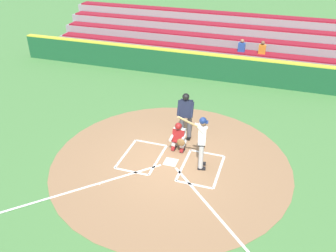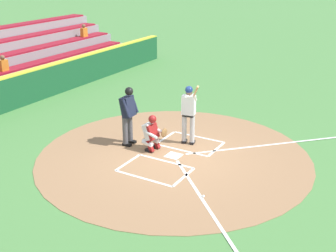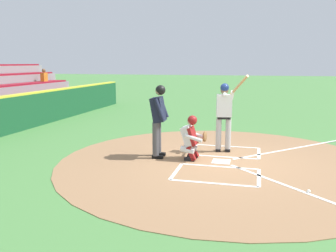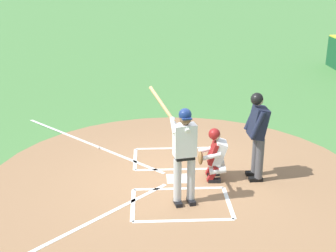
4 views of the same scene
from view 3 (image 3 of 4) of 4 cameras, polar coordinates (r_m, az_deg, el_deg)
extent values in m
plane|color=#4C8442|center=(8.85, 8.59, -5.77)|extent=(120.00, 120.00, 0.00)
cylinder|color=#99704C|center=(8.85, 8.59, -5.73)|extent=(8.00, 8.00, 0.01)
cube|color=white|center=(8.84, 8.59, -5.67)|extent=(0.44, 0.44, 0.01)
cube|color=white|center=(9.97, 4.04, -3.76)|extent=(1.20, 0.08, 0.01)
cube|color=white|center=(9.82, 14.45, -4.28)|extent=(1.20, 0.08, 0.01)
cube|color=white|center=(9.28, 8.87, -4.93)|extent=(0.08, 1.80, 0.01)
cube|color=white|center=(10.44, 9.50, -3.24)|extent=(0.08, 1.80, 0.01)
cube|color=white|center=(7.98, 1.34, -7.31)|extent=(1.20, 0.08, 0.01)
cube|color=white|center=(7.81, 14.46, -8.06)|extent=(1.20, 0.08, 0.01)
cube|color=white|center=(8.41, 8.28, -6.49)|extent=(0.08, 1.80, 0.01)
cube|color=white|center=(7.28, 7.27, -9.16)|extent=(0.08, 1.80, 0.01)
cube|color=white|center=(6.94, 24.60, -11.03)|extent=(3.73, 3.73, 0.01)
cube|color=white|center=(10.92, 20.76, -3.17)|extent=(3.73, 3.73, 0.01)
cylinder|color=#BCBCBC|center=(9.71, 8.16, -1.29)|extent=(0.15, 0.15, 0.84)
cube|color=black|center=(9.85, 8.08, -3.84)|extent=(0.28, 0.17, 0.09)
cylinder|color=#BCBCBC|center=(9.73, 9.69, -1.30)|extent=(0.15, 0.15, 0.84)
cube|color=black|center=(9.87, 9.58, -3.84)|extent=(0.28, 0.17, 0.09)
cube|color=black|center=(9.64, 9.00, 1.44)|extent=(0.28, 0.38, 0.10)
cube|color=white|center=(9.59, 9.06, 3.27)|extent=(0.31, 0.44, 0.60)
sphere|color=brown|center=(9.57, 9.11, 5.72)|extent=(0.21, 0.21, 0.21)
sphere|color=navy|center=(9.55, 9.14, 6.13)|extent=(0.23, 0.23, 0.23)
cube|color=navy|center=(9.66, 9.06, 5.97)|extent=(0.14, 0.19, 0.02)
cylinder|color=white|center=(9.51, 9.04, 4.91)|extent=(0.44, 0.17, 0.21)
cylinder|color=white|center=(9.54, 10.30, 4.89)|extent=(0.28, 0.14, 0.29)
cylinder|color=tan|center=(9.18, 11.45, 6.53)|extent=(0.62, 0.48, 0.53)
cylinder|color=tan|center=(9.48, 10.26, 5.22)|extent=(0.10, 0.11, 0.08)
cube|color=black|center=(9.12, 3.99, -4.90)|extent=(0.13, 0.27, 0.09)
cube|color=maroon|center=(9.07, 4.25, -3.97)|extent=(0.13, 0.25, 0.37)
cylinder|color=silver|center=(9.07, 3.64, -3.44)|extent=(0.17, 0.37, 0.21)
cube|color=black|center=(8.82, 3.50, -5.42)|extent=(0.13, 0.27, 0.09)
cube|color=maroon|center=(8.77, 3.76, -4.46)|extent=(0.13, 0.25, 0.37)
cylinder|color=silver|center=(8.77, 3.14, -3.91)|extent=(0.17, 0.37, 0.21)
cube|color=silver|center=(8.85, 3.35, -1.53)|extent=(0.42, 0.38, 0.52)
cube|color=maroon|center=(8.82, 4.04, -1.57)|extent=(0.43, 0.24, 0.46)
sphere|color=tan|center=(8.76, 3.82, 0.81)|extent=(0.21, 0.21, 0.21)
sphere|color=maroon|center=(8.76, 3.95, 0.93)|extent=(0.24, 0.24, 0.24)
cylinder|color=silver|center=(9.01, 4.71, -1.47)|extent=(0.12, 0.45, 0.20)
cylinder|color=silver|center=(8.62, 4.12, -1.99)|extent=(0.12, 0.45, 0.20)
ellipsoid|color=brown|center=(8.97, 5.95, -1.73)|extent=(0.29, 0.12, 0.28)
cylinder|color=#4C4C51|center=(9.19, -1.60, -1.77)|extent=(0.16, 0.16, 0.86)
cube|color=black|center=(9.29, -1.29, -4.59)|extent=(0.14, 0.29, 0.09)
cylinder|color=#4C4C51|center=(8.93, -2.02, -2.13)|extent=(0.16, 0.16, 0.86)
cube|color=black|center=(9.03, -1.69, -5.03)|extent=(0.14, 0.29, 0.09)
cube|color=#191E33|center=(8.93, -1.58, 2.69)|extent=(0.46, 0.38, 0.66)
sphere|color=tan|center=(8.87, -1.34, 5.69)|extent=(0.22, 0.22, 0.22)
sphere|color=black|center=(8.86, -1.22, 5.82)|extent=(0.25, 0.25, 0.25)
cylinder|color=#191E33|center=(9.14, -0.75, 3.06)|extent=(0.11, 0.29, 0.56)
cylinder|color=#191E33|center=(8.67, -1.43, 2.67)|extent=(0.11, 0.29, 0.56)
sphere|color=white|center=(7.23, 21.75, -9.78)|extent=(0.07, 0.07, 0.07)
cube|color=orange|center=(19.92, -19.37, 7.47)|extent=(0.36, 0.22, 0.46)
sphere|color=brown|center=(19.91, -19.43, 8.45)|extent=(0.20, 0.20, 0.20)
camera|label=1|loc=(15.15, 54.32, 24.57)|focal=38.66mm
camera|label=2|loc=(6.13, 128.11, 24.14)|focal=47.09mm
camera|label=4|loc=(17.16, 14.07, 16.18)|focal=48.81mm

